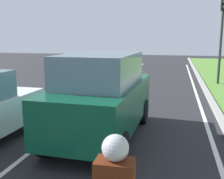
{
  "coord_description": "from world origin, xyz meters",
  "views": [
    {
      "loc": [
        2.59,
        2.24,
        2.7
      ],
      "look_at": [
        0.81,
        9.75,
        1.2
      ],
      "focal_mm": 43.53,
      "sensor_mm": 36.0,
      "label": 1
    }
  ],
  "objects": [
    {
      "name": "lane_line_center",
      "position": [
        -0.7,
        14.0,
        0.0
      ],
      "size": [
        0.12,
        32.0,
        0.01
      ],
      "primitive_type": "cube",
      "color": "silver",
      "rests_on": "ground"
    },
    {
      "name": "lane_line_right_edge",
      "position": [
        3.6,
        14.0,
        0.0
      ],
      "size": [
        0.12,
        32.0,
        0.01
      ],
      "primitive_type": "cube",
      "color": "silver",
      "rests_on": "ground"
    },
    {
      "name": "ground_plane",
      "position": [
        0.0,
        14.0,
        0.0
      ],
      "size": [
        60.0,
        60.0,
        0.0
      ],
      "primitive_type": "plane",
      "color": "#262628"
    },
    {
      "name": "car_suv_ahead",
      "position": [
        0.71,
        9.02,
        1.17
      ],
      "size": [
        2.1,
        4.56,
        2.28
      ],
      "rotation": [
        0.0,
        0.0,
        -0.04
      ],
      "color": "#0C472D",
      "rests_on": "ground"
    },
    {
      "name": "traffic_light_near_right",
      "position": [
        4.97,
        18.49,
        3.54
      ],
      "size": [
        0.32,
        0.5,
        5.3
      ],
      "color": "#2D2D2D",
      "rests_on": "ground"
    },
    {
      "name": "curb_right",
      "position": [
        4.1,
        14.0,
        0.06
      ],
      "size": [
        0.24,
        48.0,
        0.12
      ],
      "primitive_type": "cube",
      "color": "#9E9B93",
      "rests_on": "ground"
    }
  ]
}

